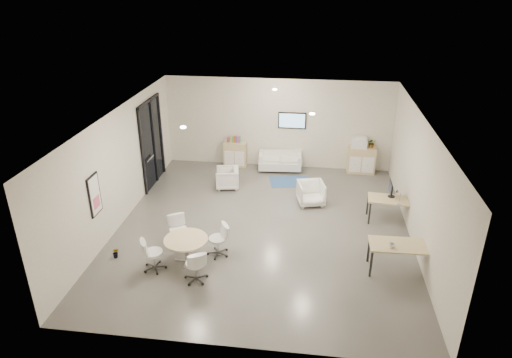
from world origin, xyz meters
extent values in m
cube|color=#4F4C48|center=(0.00, 0.00, -0.40)|extent=(8.00, 9.00, 0.80)
cube|color=white|center=(0.00, 0.00, 3.60)|extent=(8.00, 9.00, 0.80)
cube|color=beige|center=(0.00, 4.90, 1.60)|extent=(8.00, 0.80, 3.20)
cube|color=beige|center=(0.00, -4.90, 1.60)|extent=(8.00, 0.80, 3.20)
cube|color=beige|center=(-4.40, 0.00, 1.60)|extent=(0.80, 9.00, 3.20)
cube|color=beige|center=(4.40, 0.00, 1.60)|extent=(0.80, 9.00, 3.20)
cube|color=black|center=(-3.96, 2.50, 1.43)|extent=(0.02, 1.90, 2.85)
cube|color=black|center=(-3.94, 2.50, 2.81)|extent=(0.06, 1.90, 0.08)
cube|color=black|center=(-3.94, 1.59, 1.43)|extent=(0.06, 0.08, 2.85)
cube|color=black|center=(-3.94, 3.41, 1.43)|extent=(0.06, 0.08, 2.85)
cube|color=black|center=(-3.94, 2.65, 1.43)|extent=(0.06, 0.07, 2.85)
cube|color=#B2B2B7|center=(-3.90, 2.05, 1.05)|extent=(0.04, 0.60, 0.05)
cube|color=black|center=(-3.98, -1.60, 1.55)|extent=(0.04, 0.54, 1.04)
cube|color=white|center=(-3.95, -1.60, 1.55)|extent=(0.01, 0.46, 0.96)
cube|color=#D85676|center=(-3.95, -1.60, 1.35)|extent=(0.01, 0.32, 0.30)
cube|color=black|center=(0.50, 4.46, 1.75)|extent=(0.98, 0.05, 0.58)
cube|color=#8DC8F3|center=(0.50, 4.44, 1.75)|extent=(0.90, 0.01, 0.50)
cylinder|color=#FFEAC6|center=(-1.80, -1.00, 3.18)|extent=(0.14, 0.14, 0.03)
cylinder|color=#FFEAC6|center=(1.20, 0.50, 3.18)|extent=(0.14, 0.14, 0.03)
cylinder|color=#FFEAC6|center=(0.00, 3.00, 3.18)|extent=(0.14, 0.14, 0.03)
cube|color=tan|center=(-1.51, 4.27, 0.46)|extent=(0.81, 0.41, 0.91)
cube|color=white|center=(-1.70, 4.06, 0.37)|extent=(0.34, 0.02, 0.55)
cube|color=white|center=(-1.33, 4.06, 0.37)|extent=(0.34, 0.02, 0.55)
cube|color=tan|center=(2.99, 4.25, 0.48)|extent=(0.96, 0.45, 0.96)
cube|color=white|center=(2.77, 4.02, 0.38)|extent=(0.40, 0.02, 0.57)
cube|color=white|center=(3.21, 4.02, 0.38)|extent=(0.40, 0.02, 0.57)
cube|color=red|center=(-1.77, 4.27, 1.02)|extent=(0.04, 0.14, 0.22)
cube|color=#337FCC|center=(-1.71, 4.27, 1.02)|extent=(0.04, 0.14, 0.22)
cube|color=gold|center=(-1.65, 4.27, 1.02)|extent=(0.04, 0.14, 0.22)
cube|color=#4CB24C|center=(-1.59, 4.27, 1.02)|extent=(0.04, 0.14, 0.22)
cube|color=#CC6619|center=(-1.52, 4.27, 1.02)|extent=(0.04, 0.14, 0.22)
cube|color=purple|center=(-1.46, 4.27, 1.02)|extent=(0.04, 0.14, 0.22)
cube|color=#E54C7F|center=(-1.40, 4.27, 1.02)|extent=(0.04, 0.14, 0.22)
cube|color=teal|center=(-1.34, 4.27, 1.02)|extent=(0.04, 0.14, 0.22)
cube|color=white|center=(2.87, 4.25, 1.11)|extent=(0.57, 0.50, 0.31)
cube|color=white|center=(2.87, 4.25, 1.30)|extent=(0.43, 0.37, 0.07)
cube|color=white|center=(0.14, 4.08, 0.23)|extent=(1.55, 0.86, 0.28)
cube|color=white|center=(0.14, 4.37, 0.52)|extent=(1.51, 0.28, 0.28)
cube|color=white|center=(-0.55, 4.08, 0.38)|extent=(0.19, 0.76, 0.56)
cube|color=white|center=(0.82, 4.08, 0.38)|extent=(0.19, 0.76, 0.56)
cube|color=#2B4885|center=(0.56, 3.12, 0.01)|extent=(1.50, 1.16, 0.01)
imported|color=white|center=(-1.46, 2.42, 0.37)|extent=(0.78, 0.82, 0.74)
imported|color=white|center=(1.29, 1.60, 0.39)|extent=(0.91, 0.87, 0.78)
cube|color=tan|center=(3.56, 0.86, 0.67)|extent=(1.37, 0.77, 0.04)
cube|color=black|center=(2.95, 0.58, 0.32)|extent=(0.05, 0.05, 0.65)
cube|color=black|center=(4.17, 0.58, 0.32)|extent=(0.05, 0.05, 0.65)
cube|color=black|center=(2.95, 1.15, 0.32)|extent=(0.05, 0.05, 0.65)
cube|color=black|center=(4.17, 1.15, 0.32)|extent=(0.05, 0.05, 0.65)
cube|color=tan|center=(3.40, -1.60, 0.72)|extent=(1.42, 0.73, 0.04)
cube|color=black|center=(2.75, -1.90, 0.35)|extent=(0.05, 0.05, 0.69)
cube|color=black|center=(4.06, -1.90, 0.35)|extent=(0.05, 0.05, 0.69)
cube|color=black|center=(2.75, -1.29, 0.35)|extent=(0.05, 0.05, 0.69)
cube|color=black|center=(4.06, -1.29, 0.35)|extent=(0.05, 0.05, 0.69)
cylinder|color=black|center=(3.56, 1.01, 0.70)|extent=(0.20, 0.20, 0.02)
cube|color=black|center=(3.56, 1.01, 0.82)|extent=(0.04, 0.03, 0.24)
cube|color=black|center=(3.51, 1.01, 0.97)|extent=(0.03, 0.50, 0.32)
cylinder|color=tan|center=(-1.66, -1.87, 0.63)|extent=(1.07, 1.07, 0.04)
cylinder|color=#B2B2B7|center=(-1.66, -1.87, 0.31)|extent=(0.10, 0.10, 0.61)
cube|color=#B2B2B7|center=(-1.66, -1.87, 0.01)|extent=(0.62, 0.06, 0.03)
cube|color=#B2B2B7|center=(-1.66, -1.87, 0.01)|extent=(0.06, 0.62, 0.03)
imported|color=#3F7F3F|center=(3.30, 4.26, 1.08)|extent=(0.33, 0.36, 0.25)
imported|color=#3F7F3F|center=(-3.47, -1.95, 0.07)|extent=(0.20, 0.32, 0.13)
imported|color=white|center=(3.18, -1.76, 0.80)|extent=(0.15, 0.13, 0.14)
camera|label=1|loc=(1.24, -10.97, 6.55)|focal=32.00mm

